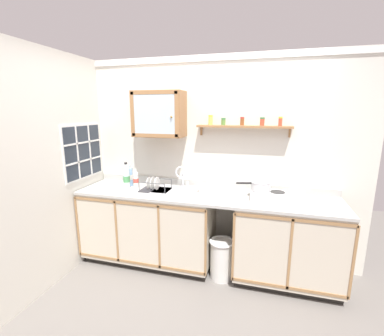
{
  "coord_description": "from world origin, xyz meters",
  "views": [
    {
      "loc": [
        0.63,
        -2.42,
        1.84
      ],
      "look_at": [
        -0.17,
        0.48,
        1.18
      ],
      "focal_mm": 24.74,
      "sensor_mm": 36.0,
      "label": 1
    }
  ],
  "objects_px": {
    "bottle_opaque_white_2": "(136,179)",
    "trash_bin": "(221,259)",
    "saucepan": "(260,186)",
    "dish_rack": "(155,187)",
    "hot_plate_stove": "(269,195)",
    "bottle_water_clear_0": "(126,177)",
    "bottle_water_blue_1": "(130,176)",
    "mug": "(202,188)",
    "wall_cabinet": "(159,114)",
    "sink": "(176,193)"
  },
  "relations": [
    {
      "from": "bottle_opaque_white_2",
      "to": "bottle_water_clear_0",
      "type": "bearing_deg",
      "value": -144.45
    },
    {
      "from": "bottle_opaque_white_2",
      "to": "hot_plate_stove",
      "type": "bearing_deg",
      "value": -0.47
    },
    {
      "from": "mug",
      "to": "hot_plate_stove",
      "type": "bearing_deg",
      "value": -4.26
    },
    {
      "from": "bottle_water_blue_1",
      "to": "sink",
      "type": "bearing_deg",
      "value": -5.45
    },
    {
      "from": "bottle_opaque_white_2",
      "to": "trash_bin",
      "type": "xyz_separation_m",
      "value": [
        1.1,
        -0.18,
        -0.79
      ]
    },
    {
      "from": "bottle_water_blue_1",
      "to": "dish_rack",
      "type": "distance_m",
      "value": 0.4
    },
    {
      "from": "bottle_water_clear_0",
      "to": "mug",
      "type": "distance_m",
      "value": 0.92
    },
    {
      "from": "saucepan",
      "to": "mug",
      "type": "relative_size",
      "value": 3.23
    },
    {
      "from": "hot_plate_stove",
      "to": "saucepan",
      "type": "xyz_separation_m",
      "value": [
        -0.09,
        0.02,
        0.1
      ]
    },
    {
      "from": "sink",
      "to": "bottle_opaque_white_2",
      "type": "relative_size",
      "value": 2.18
    },
    {
      "from": "hot_plate_stove",
      "to": "dish_rack",
      "type": "relative_size",
      "value": 1.08
    },
    {
      "from": "hot_plate_stove",
      "to": "dish_rack",
      "type": "bearing_deg",
      "value": -178.38
    },
    {
      "from": "saucepan",
      "to": "mug",
      "type": "bearing_deg",
      "value": 176.81
    },
    {
      "from": "bottle_water_blue_1",
      "to": "bottle_water_clear_0",
      "type": "bearing_deg",
      "value": -81.94
    },
    {
      "from": "hot_plate_stove",
      "to": "bottle_water_clear_0",
      "type": "xyz_separation_m",
      "value": [
        -1.65,
        -0.05,
        0.11
      ]
    },
    {
      "from": "bottle_water_blue_1",
      "to": "hot_plate_stove",
      "type": "bearing_deg",
      "value": -2.26
    },
    {
      "from": "hot_plate_stove",
      "to": "trash_bin",
      "type": "xyz_separation_m",
      "value": [
        -0.46,
        -0.17,
        -0.72
      ]
    },
    {
      "from": "dish_rack",
      "to": "mug",
      "type": "xyz_separation_m",
      "value": [
        0.55,
        0.09,
        0.01
      ]
    },
    {
      "from": "bottle_water_blue_1",
      "to": "mug",
      "type": "bearing_deg",
      "value": -0.66
    },
    {
      "from": "saucepan",
      "to": "bottle_water_blue_1",
      "type": "xyz_separation_m",
      "value": [
        -1.57,
        0.05,
        -0.01
      ]
    },
    {
      "from": "dish_rack",
      "to": "trash_bin",
      "type": "xyz_separation_m",
      "value": [
        0.83,
        -0.13,
        -0.72
      ]
    },
    {
      "from": "hot_plate_stove",
      "to": "bottle_water_clear_0",
      "type": "distance_m",
      "value": 1.65
    },
    {
      "from": "mug",
      "to": "trash_bin",
      "type": "height_order",
      "value": "mug"
    },
    {
      "from": "saucepan",
      "to": "mug",
      "type": "distance_m",
      "value": 0.66
    },
    {
      "from": "sink",
      "to": "hot_plate_stove",
      "type": "height_order",
      "value": "sink"
    },
    {
      "from": "sink",
      "to": "trash_bin",
      "type": "relative_size",
      "value": 1.12
    },
    {
      "from": "bottle_water_blue_1",
      "to": "wall_cabinet",
      "type": "distance_m",
      "value": 0.85
    },
    {
      "from": "bottle_water_clear_0",
      "to": "trash_bin",
      "type": "height_order",
      "value": "bottle_water_clear_0"
    },
    {
      "from": "hot_plate_stove",
      "to": "dish_rack",
      "type": "height_order",
      "value": "dish_rack"
    },
    {
      "from": "mug",
      "to": "saucepan",
      "type": "bearing_deg",
      "value": -3.19
    },
    {
      "from": "bottle_opaque_white_2",
      "to": "wall_cabinet",
      "type": "xyz_separation_m",
      "value": [
        0.28,
        0.12,
        0.78
      ]
    },
    {
      "from": "saucepan",
      "to": "dish_rack",
      "type": "xyz_separation_m",
      "value": [
        -1.2,
        -0.06,
        -0.1
      ]
    },
    {
      "from": "sink",
      "to": "mug",
      "type": "xyz_separation_m",
      "value": [
        0.3,
        0.05,
        0.08
      ]
    },
    {
      "from": "bottle_opaque_white_2",
      "to": "sink",
      "type": "bearing_deg",
      "value": -0.71
    },
    {
      "from": "hot_plate_stove",
      "to": "wall_cabinet",
      "type": "xyz_separation_m",
      "value": [
        -1.28,
        0.13,
        0.84
      ]
    },
    {
      "from": "bottle_water_clear_0",
      "to": "mug",
      "type": "bearing_deg",
      "value": 6.68
    },
    {
      "from": "dish_rack",
      "to": "trash_bin",
      "type": "relative_size",
      "value": 0.76
    },
    {
      "from": "hot_plate_stove",
      "to": "dish_rack",
      "type": "xyz_separation_m",
      "value": [
        -1.29,
        -0.04,
        -0.0
      ]
    },
    {
      "from": "bottle_water_blue_1",
      "to": "mug",
      "type": "height_order",
      "value": "bottle_water_blue_1"
    },
    {
      "from": "bottle_opaque_white_2",
      "to": "saucepan",
      "type": "bearing_deg",
      "value": 0.24
    },
    {
      "from": "bottle_water_blue_1",
      "to": "mug",
      "type": "xyz_separation_m",
      "value": [
        0.93,
        -0.01,
        -0.08
      ]
    },
    {
      "from": "bottle_opaque_white_2",
      "to": "mug",
      "type": "bearing_deg",
      "value": 2.95
    },
    {
      "from": "dish_rack",
      "to": "saucepan",
      "type": "bearing_deg",
      "value": 2.65
    },
    {
      "from": "saucepan",
      "to": "dish_rack",
      "type": "bearing_deg",
      "value": -177.35
    },
    {
      "from": "bottle_water_blue_1",
      "to": "dish_rack",
      "type": "bearing_deg",
      "value": -15.23
    },
    {
      "from": "saucepan",
      "to": "mug",
      "type": "xyz_separation_m",
      "value": [
        -0.65,
        0.04,
        -0.09
      ]
    },
    {
      "from": "wall_cabinet",
      "to": "sink",
      "type": "bearing_deg",
      "value": -27.63
    },
    {
      "from": "saucepan",
      "to": "mug",
      "type": "height_order",
      "value": "saucepan"
    },
    {
      "from": "bottle_water_clear_0",
      "to": "dish_rack",
      "type": "xyz_separation_m",
      "value": [
        0.36,
        0.01,
        -0.11
      ]
    },
    {
      "from": "hot_plate_stove",
      "to": "mug",
      "type": "height_order",
      "value": "mug"
    }
  ]
}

